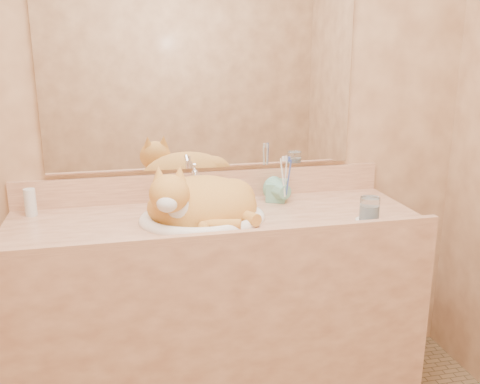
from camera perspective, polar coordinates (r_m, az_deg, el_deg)
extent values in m
cube|color=#9A6A46|center=(2.28, -4.02, 9.09)|extent=(2.40, 0.02, 2.50)
cube|color=white|center=(2.25, -4.04, 12.59)|extent=(1.30, 0.02, 0.80)
imported|color=#6AA98F|center=(2.25, 3.78, 0.99)|extent=(0.11, 0.11, 0.18)
imported|color=#6AA98F|center=(2.25, 4.88, -0.17)|extent=(0.13, 0.13, 0.10)
cylinder|color=white|center=(2.09, 13.57, -3.02)|extent=(0.10, 0.10, 0.01)
cylinder|color=silver|center=(2.08, 13.65, -1.74)|extent=(0.07, 0.07, 0.09)
cylinder|color=silver|center=(2.25, -21.47, -1.04)|extent=(0.05, 0.05, 0.11)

